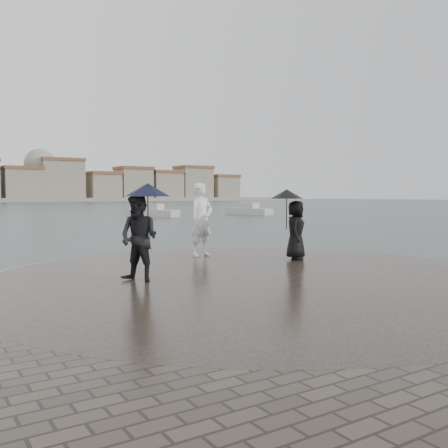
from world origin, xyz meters
TOP-DOWN VIEW (x-y plane):
  - ground at (0.00, 0.00)m, footprint 400.00×400.00m
  - kerb_ring at (0.00, 3.50)m, footprint 12.50×12.50m
  - quay_tip at (0.00, 3.50)m, footprint 11.90×11.90m
  - statue at (0.81, 7.30)m, footprint 0.87×0.65m
  - visitor_left at (-2.37, 4.30)m, footprint 1.25×1.13m
  - visitor_right at (2.54, 5.21)m, footprint 1.18×1.03m
  - boats at (8.43, 35.99)m, footprint 41.45×16.46m

SIDE VIEW (x-z plane):
  - ground at x=0.00m, z-range 0.00..0.00m
  - kerb_ring at x=0.00m, z-range 0.00..0.32m
  - quay_tip at x=0.00m, z-range 0.00..0.36m
  - boats at x=8.43m, z-range -0.37..1.13m
  - visitor_right at x=2.54m, z-range 0.45..2.40m
  - statue at x=0.81m, z-range 0.36..2.51m
  - visitor_left at x=-2.37m, z-range 0.44..2.48m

